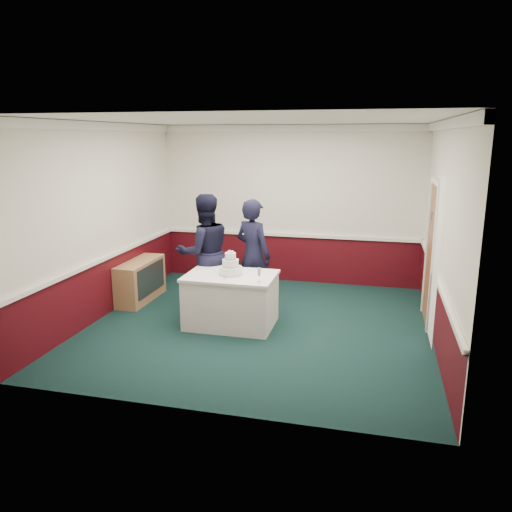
% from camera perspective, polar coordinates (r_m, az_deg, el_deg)
% --- Properties ---
extents(ground, '(5.00, 5.00, 0.00)m').
position_cam_1_polar(ground, '(7.61, 0.37, -7.92)').
color(ground, '#112A29').
rests_on(ground, ground).
extents(room_shell, '(5.00, 5.00, 3.00)m').
position_cam_1_polar(room_shell, '(7.70, 2.03, 7.44)').
color(room_shell, silver).
rests_on(room_shell, ground).
extents(sideboard, '(0.41, 1.20, 0.70)m').
position_cam_1_polar(sideboard, '(8.87, -13.05, -2.75)').
color(sideboard, tan).
rests_on(sideboard, ground).
extents(cake_table, '(1.32, 0.92, 0.79)m').
position_cam_1_polar(cake_table, '(7.50, -2.88, -4.99)').
color(cake_table, white).
rests_on(cake_table, ground).
extents(wedding_cake, '(0.35, 0.35, 0.36)m').
position_cam_1_polar(wedding_cake, '(7.36, -2.92, -1.30)').
color(wedding_cake, white).
rests_on(wedding_cake, cake_table).
extents(cake_knife, '(0.04, 0.22, 0.00)m').
position_cam_1_polar(cake_knife, '(7.21, -3.60, -2.51)').
color(cake_knife, silver).
rests_on(cake_knife, cake_table).
extents(champagne_flute, '(0.05, 0.05, 0.21)m').
position_cam_1_polar(champagne_flute, '(6.97, 0.36, -1.91)').
color(champagne_flute, silver).
rests_on(champagne_flute, cake_table).
extents(person_man, '(1.17, 1.12, 1.90)m').
position_cam_1_polar(person_man, '(8.12, -5.90, 0.41)').
color(person_man, black).
rests_on(person_man, ground).
extents(person_woman, '(0.79, 0.69, 1.82)m').
position_cam_1_polar(person_woman, '(8.06, -0.33, 0.12)').
color(person_woman, black).
rests_on(person_woman, ground).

